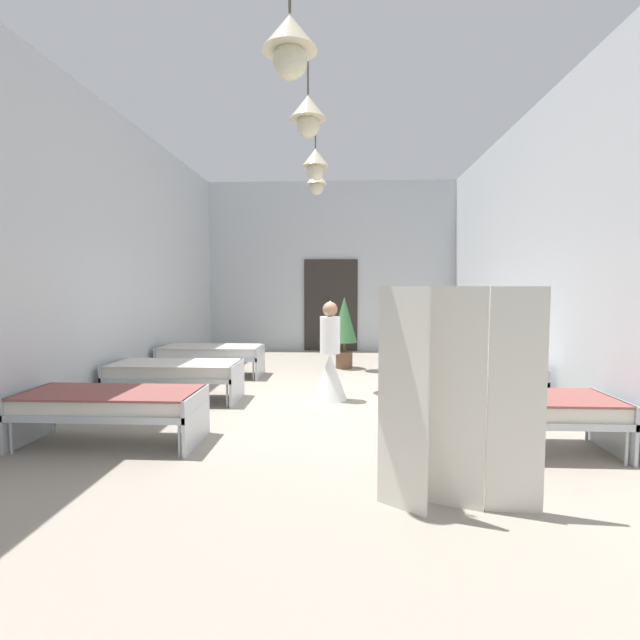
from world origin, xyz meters
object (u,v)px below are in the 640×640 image
(bed_right_row_2, at_px, (442,355))
(privacy_screen, at_px, (459,400))
(bed_left_row_1, at_px, (175,371))
(nurse_near_aisle, at_px, (330,365))
(bed_right_row_0, at_px, (520,409))
(potted_plant, at_px, (344,325))
(bed_left_row_0, at_px, (111,403))
(bed_left_row_2, at_px, (211,353))
(bed_right_row_1, at_px, (470,374))

(bed_right_row_2, distance_m, privacy_screen, 5.23)
(bed_left_row_1, relative_size, nurse_near_aisle, 1.28)
(bed_right_row_0, height_order, bed_right_row_2, same)
(nurse_near_aisle, xyz_separation_m, potted_plant, (0.21, 2.71, 0.37))
(bed_left_row_1, bearing_deg, nurse_near_aisle, 4.34)
(bed_left_row_1, height_order, bed_right_row_2, same)
(bed_left_row_0, bearing_deg, bed_left_row_2, 90.00)
(bed_left_row_1, height_order, bed_left_row_2, same)
(bed_left_row_0, xyz_separation_m, bed_left_row_2, (0.00, 3.80, 0.00))
(bed_left_row_2, xyz_separation_m, potted_plant, (2.51, 0.99, 0.46))
(privacy_screen, bearing_deg, bed_right_row_1, 93.49)
(bed_left_row_1, xyz_separation_m, bed_right_row_2, (4.32, 1.90, 0.00))
(bed_right_row_0, distance_m, bed_left_row_1, 4.72)
(bed_left_row_0, bearing_deg, bed_right_row_2, 41.36)
(bed_right_row_2, relative_size, nurse_near_aisle, 1.28)
(bed_right_row_0, bearing_deg, privacy_screen, -125.61)
(bed_right_row_2, xyz_separation_m, nurse_near_aisle, (-2.02, -1.73, 0.09))
(bed_left_row_1, distance_m, privacy_screen, 4.68)
(bed_right_row_0, bearing_deg, potted_plant, 110.67)
(bed_right_row_0, distance_m, privacy_screen, 1.68)
(privacy_screen, bearing_deg, nurse_near_aisle, 127.35)
(bed_left_row_0, xyz_separation_m, privacy_screen, (3.37, -1.33, 0.41))
(bed_right_row_2, bearing_deg, bed_right_row_1, -90.00)
(bed_left_row_1, height_order, privacy_screen, privacy_screen)
(bed_left_row_1, xyz_separation_m, bed_right_row_1, (4.32, 0.00, 0.00))
(bed_right_row_1, bearing_deg, bed_left_row_2, 156.24)
(bed_right_row_0, relative_size, potted_plant, 1.28)
(bed_right_row_2, bearing_deg, potted_plant, 151.36)
(bed_left_row_1, relative_size, bed_left_row_2, 1.00)
(bed_left_row_2, bearing_deg, privacy_screen, -56.71)
(bed_left_row_2, relative_size, potted_plant, 1.28)
(bed_right_row_0, relative_size, bed_right_row_2, 1.00)
(bed_right_row_1, relative_size, bed_right_row_2, 1.00)
(bed_left_row_0, height_order, bed_right_row_2, same)
(bed_left_row_2, distance_m, potted_plant, 2.74)
(bed_left_row_1, bearing_deg, bed_right_row_2, 23.76)
(bed_left_row_0, distance_m, bed_left_row_2, 3.80)
(bed_right_row_1, distance_m, bed_right_row_2, 1.90)
(bed_left_row_0, relative_size, bed_left_row_2, 1.00)
(bed_left_row_0, xyz_separation_m, potted_plant, (2.51, 4.79, 0.46))
(bed_right_row_0, bearing_deg, bed_left_row_2, 138.64)
(bed_right_row_1, xyz_separation_m, bed_right_row_2, (0.00, 1.90, 0.00))
(bed_left_row_1, relative_size, potted_plant, 1.28)
(bed_left_row_0, bearing_deg, bed_left_row_1, 90.00)
(bed_right_row_1, xyz_separation_m, nurse_near_aisle, (-2.02, 0.17, 0.09))
(bed_left_row_0, bearing_deg, potted_plant, 62.33)
(bed_right_row_0, height_order, nurse_near_aisle, nurse_near_aisle)
(bed_right_row_2, height_order, nurse_near_aisle, nurse_near_aisle)
(bed_right_row_1, xyz_separation_m, bed_left_row_2, (-4.32, 1.90, 0.00))
(bed_left_row_2, xyz_separation_m, privacy_screen, (3.37, -5.13, 0.41))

